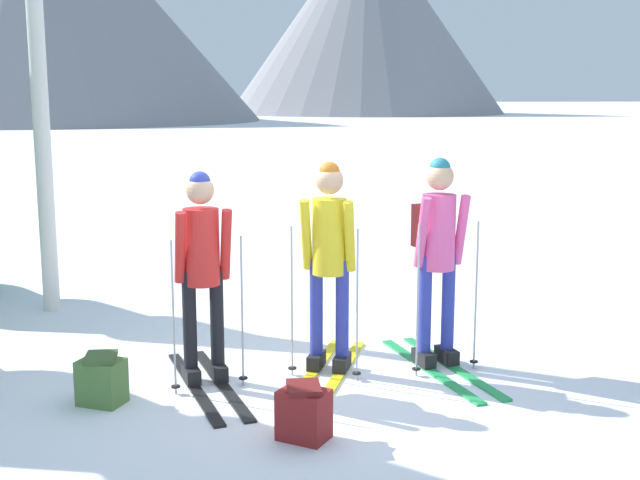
{
  "coord_description": "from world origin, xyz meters",
  "views": [
    {
      "loc": [
        -0.69,
        -6.41,
        2.29
      ],
      "look_at": [
        0.07,
        0.49,
        1.05
      ],
      "focal_mm": 46.22,
      "sensor_mm": 36.0,
      "label": 1
    }
  ],
  "objects_px": {
    "birch_tree_slender": "(39,61)",
    "backpack_on_snow_front": "(102,380)",
    "skier_in_pink": "(437,250)",
    "skier_in_red": "(202,266)",
    "skier_in_yellow": "(330,255)",
    "backpack_on_snow_beside": "(304,412)"
  },
  "relations": [
    {
      "from": "backpack_on_snow_front",
      "to": "skier_in_yellow",
      "type": "bearing_deg",
      "value": 17.54
    },
    {
      "from": "birch_tree_slender",
      "to": "backpack_on_snow_beside",
      "type": "bearing_deg",
      "value": -56.79
    },
    {
      "from": "skier_in_pink",
      "to": "birch_tree_slender",
      "type": "bearing_deg",
      "value": 148.34
    },
    {
      "from": "skier_in_yellow",
      "to": "backpack_on_snow_beside",
      "type": "height_order",
      "value": "skier_in_yellow"
    },
    {
      "from": "skier_in_pink",
      "to": "skier_in_red",
      "type": "bearing_deg",
      "value": -174.26
    },
    {
      "from": "backpack_on_snow_beside",
      "to": "skier_in_yellow",
      "type": "bearing_deg",
      "value": 76.03
    },
    {
      "from": "skier_in_yellow",
      "to": "backpack_on_snow_front",
      "type": "height_order",
      "value": "skier_in_yellow"
    },
    {
      "from": "skier_in_yellow",
      "to": "backpack_on_snow_beside",
      "type": "bearing_deg",
      "value": -103.97
    },
    {
      "from": "birch_tree_slender",
      "to": "skier_in_yellow",
      "type": "bearing_deg",
      "value": -39.85
    },
    {
      "from": "skier_in_yellow",
      "to": "birch_tree_slender",
      "type": "height_order",
      "value": "birch_tree_slender"
    },
    {
      "from": "skier_in_red",
      "to": "backpack_on_snow_beside",
      "type": "height_order",
      "value": "skier_in_red"
    },
    {
      "from": "skier_in_pink",
      "to": "backpack_on_snow_front",
      "type": "height_order",
      "value": "skier_in_pink"
    },
    {
      "from": "skier_in_pink",
      "to": "birch_tree_slender",
      "type": "distance_m",
      "value": 4.54
    },
    {
      "from": "skier_in_yellow",
      "to": "skier_in_pink",
      "type": "relative_size",
      "value": 1.0
    },
    {
      "from": "skier_in_yellow",
      "to": "skier_in_red",
      "type": "bearing_deg",
      "value": -170.9
    },
    {
      "from": "skier_in_red",
      "to": "birch_tree_slender",
      "type": "distance_m",
      "value": 3.38
    },
    {
      "from": "skier_in_pink",
      "to": "backpack_on_snow_beside",
      "type": "distance_m",
      "value": 2.04
    },
    {
      "from": "skier_in_red",
      "to": "skier_in_pink",
      "type": "distance_m",
      "value": 1.95
    },
    {
      "from": "backpack_on_snow_front",
      "to": "birch_tree_slender",
      "type": "bearing_deg",
      "value": 108.21
    },
    {
      "from": "birch_tree_slender",
      "to": "backpack_on_snow_front",
      "type": "xyz_separation_m",
      "value": [
        0.93,
        -2.82,
        -2.42
      ]
    },
    {
      "from": "skier_in_pink",
      "to": "backpack_on_snow_front",
      "type": "xyz_separation_m",
      "value": [
        -2.69,
        -0.59,
        -0.82
      ]
    },
    {
      "from": "skier_in_yellow",
      "to": "birch_tree_slender",
      "type": "distance_m",
      "value": 3.88
    }
  ]
}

